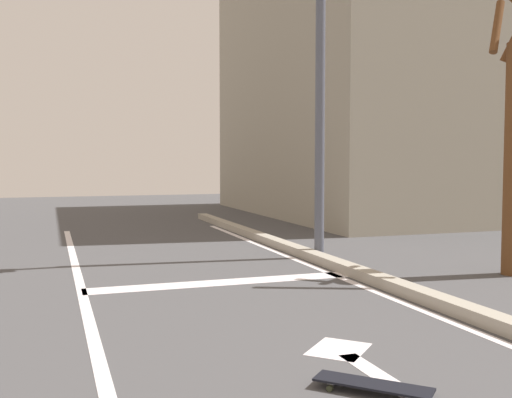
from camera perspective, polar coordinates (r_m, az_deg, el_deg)
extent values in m
cube|color=silver|center=(4.72, -14.17, -16.46)|extent=(0.12, 20.00, 0.01)
cube|color=silver|center=(6.04, 21.27, -12.11)|extent=(0.12, 20.00, 0.01)
cube|color=silver|center=(8.09, -3.23, -7.88)|extent=(3.59, 0.40, 0.01)
cube|color=silver|center=(4.67, 12.72, -16.66)|extent=(0.16, 1.40, 0.01)
cube|color=silver|center=(5.37, 7.82, -13.88)|extent=(0.71, 0.71, 0.01)
cube|color=#A39C8D|center=(6.18, 23.09, -11.15)|extent=(0.24, 24.00, 0.14)
cube|color=black|center=(4.45, 10.99, -16.83)|extent=(0.73, 0.73, 0.02)
cube|color=#B2B2B7|center=(4.54, 7.44, -16.60)|extent=(0.16, 0.15, 0.01)
cylinder|color=#292D1D|center=(4.46, 6.99, -17.36)|extent=(0.05, 0.05, 0.04)
cylinder|color=#292D1D|center=(4.63, 7.86, -16.52)|extent=(0.05, 0.05, 0.04)
cube|color=#B2B2B7|center=(4.40, 14.66, -17.35)|extent=(0.16, 0.15, 0.01)
cylinder|color=#292D1D|center=(4.50, 14.94, -17.24)|extent=(0.05, 0.05, 0.04)
cylinder|color=#525765|center=(10.13, 6.08, 9.67)|extent=(0.16, 0.16, 5.37)
cylinder|color=brown|center=(9.49, 21.83, 14.88)|extent=(0.44, 0.36, 0.81)
cube|color=#9E9887|center=(20.22, 16.89, 9.53)|extent=(11.59, 10.13, 7.50)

